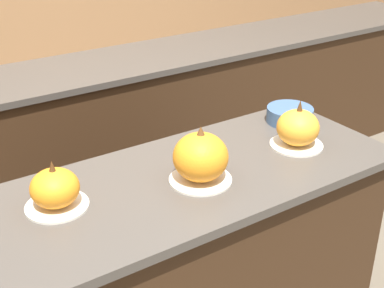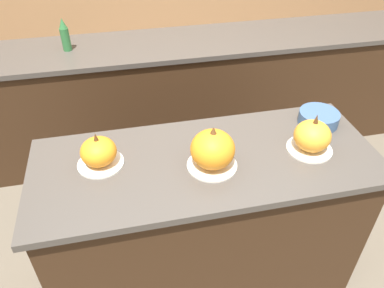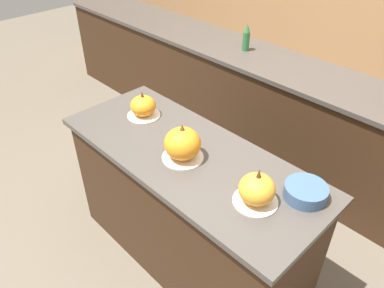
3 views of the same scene
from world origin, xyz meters
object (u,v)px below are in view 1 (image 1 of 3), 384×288
mixing_bowl (290,115)px  pumpkin_cake_right (298,129)px  pumpkin_cake_left (55,190)px  pumpkin_cake_center (201,158)px

mixing_bowl → pumpkin_cake_right: bearing=-126.3°
pumpkin_cake_right → mixing_bowl: (0.14, 0.20, -0.04)m
pumpkin_cake_left → pumpkin_cake_center: bearing=-13.7°
pumpkin_cake_right → pumpkin_cake_left: bearing=173.9°
pumpkin_cake_left → mixing_bowl: (1.12, 0.09, -0.03)m
pumpkin_cake_center → pumpkin_cake_left: bearing=166.3°
pumpkin_cake_center → pumpkin_cake_right: (0.49, 0.02, -0.02)m
pumpkin_cake_right → mixing_bowl: size_ratio=1.05×
pumpkin_cake_right → mixing_bowl: pumpkin_cake_right is taller
mixing_bowl → pumpkin_cake_left: bearing=-175.3°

